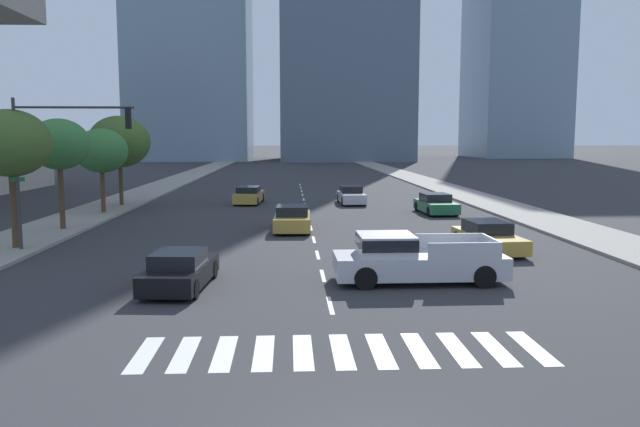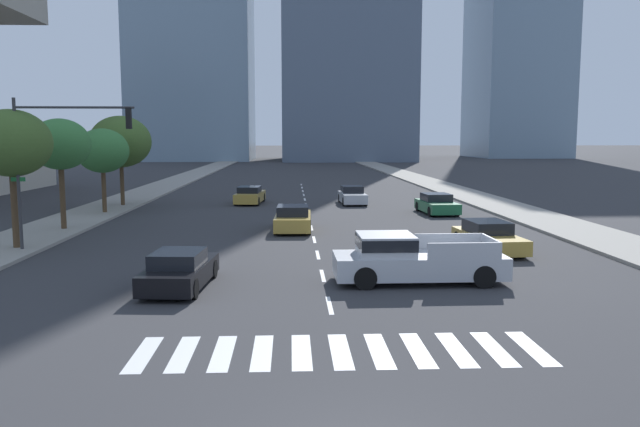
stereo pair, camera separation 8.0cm
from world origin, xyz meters
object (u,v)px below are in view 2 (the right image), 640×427
at_px(traffic_signal_far, 59,146).
at_px(street_tree_third, 102,151).
at_px(sedan_gold_2, 250,195).
at_px(sedan_black_5, 180,270).
at_px(sedan_gold_1, 488,237).
at_px(pickup_truck, 411,259).
at_px(sedan_silver_4, 352,196).
at_px(street_tree_fourth, 121,142).
at_px(street_tree_nearest, 11,144).
at_px(street_tree_second, 60,145).
at_px(sedan_gold_3, 293,219).
at_px(sedan_green_0, 437,204).

bearing_deg(traffic_signal_far, street_tree_third, 99.24).
relative_size(sedan_gold_2, sedan_black_5, 1.08).
bearing_deg(sedan_black_5, sedan_gold_1, -58.38).
relative_size(pickup_truck, sedan_silver_4, 1.35).
xyz_separation_m(sedan_black_5, street_tree_fourth, (-8.32, 24.71, 4.04)).
bearing_deg(traffic_signal_far, sedan_gold_1, -1.87).
xyz_separation_m(sedan_gold_2, street_tree_nearest, (-8.91, -19.42, 4.05)).
distance_m(sedan_gold_2, street_tree_second, 16.78).
distance_m(traffic_signal_far, street_tree_second, 6.55).
bearing_deg(sedan_gold_3, street_tree_fourth, 46.90).
bearing_deg(street_tree_second, street_tree_third, 90.00).
bearing_deg(pickup_truck, sedan_gold_2, -75.30).
distance_m(sedan_gold_1, sedan_black_5, 13.73).
bearing_deg(street_tree_second, sedan_green_0, 17.44).
bearing_deg(sedan_green_0, sedan_gold_1, -7.29).
xyz_separation_m(sedan_gold_3, street_tree_fourth, (-12.09, 12.04, 4.00)).
distance_m(sedan_black_5, street_tree_nearest, 11.76).
bearing_deg(sedan_gold_3, pickup_truck, -160.36).
xyz_separation_m(street_tree_second, street_tree_fourth, (0.00, 11.72, 0.08)).
height_order(street_tree_third, street_tree_fourth, street_tree_fourth).
height_order(sedan_black_5, traffic_signal_far, traffic_signal_far).
relative_size(pickup_truck, street_tree_nearest, 0.97).
height_order(sedan_gold_3, street_tree_nearest, street_tree_nearest).
relative_size(sedan_gold_1, street_tree_second, 0.84).
distance_m(sedan_silver_4, sedan_black_5, 27.26).
xyz_separation_m(sedan_gold_3, traffic_signal_far, (-9.89, -5.85, 3.95)).
relative_size(sedan_green_0, sedan_silver_4, 1.03).
bearing_deg(sedan_gold_2, sedan_black_5, -176.26).
bearing_deg(pickup_truck, street_tree_second, -38.56).
relative_size(pickup_truck, sedan_gold_1, 1.20).
bearing_deg(sedan_black_5, street_tree_third, 26.96).
distance_m(sedan_silver_4, traffic_signal_far, 24.28).
relative_size(sedan_gold_2, street_tree_second, 0.83).
xyz_separation_m(sedan_gold_3, sedan_silver_4, (4.47, 13.32, -0.01)).
bearing_deg(sedan_green_0, street_tree_fourth, -106.54).
xyz_separation_m(sedan_gold_3, street_tree_nearest, (-12.09, -5.43, 4.04)).
bearing_deg(sedan_gold_1, sedan_gold_2, -154.10).
height_order(sedan_green_0, sedan_gold_3, sedan_gold_3).
bearing_deg(sedan_black_5, street_tree_fourth, 23.30).
bearing_deg(sedan_gold_3, sedan_gold_2, 14.59).
distance_m(sedan_green_0, street_tree_fourth, 22.40).
relative_size(street_tree_nearest, street_tree_second, 1.04).
xyz_separation_m(pickup_truck, traffic_signal_far, (-13.83, 6.38, 3.76)).
relative_size(sedan_gold_2, street_tree_third, 0.89).
distance_m(pickup_truck, sedan_gold_1, 7.36).
bearing_deg(sedan_gold_2, street_tree_fourth, 107.30).
relative_size(street_tree_nearest, street_tree_third, 1.12).
bearing_deg(street_tree_third, street_tree_second, -90.00).
height_order(sedan_silver_4, street_tree_nearest, street_tree_nearest).
bearing_deg(street_tree_nearest, sedan_black_5, -41.00).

